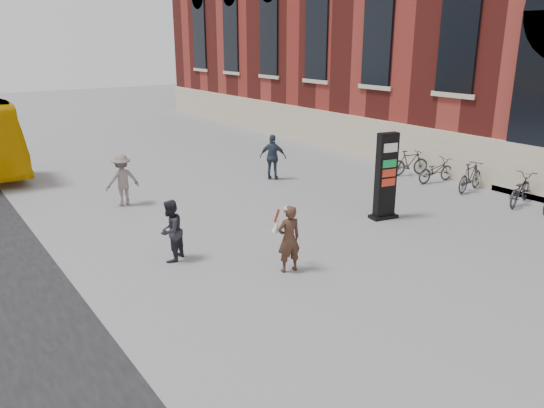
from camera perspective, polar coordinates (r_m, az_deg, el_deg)
ground at (r=12.44m, az=5.78°, el=-7.25°), size 100.00×100.00×0.00m
info_pylon at (r=15.93m, az=12.14°, el=2.92°), size 0.89×0.56×2.58m
woman at (r=12.12m, az=1.80°, el=-3.66°), size 0.65×0.61×1.59m
pedestrian_a at (r=12.93m, az=-10.86°, el=-2.85°), size 0.94×0.91×1.52m
pedestrian_b at (r=17.65m, az=-15.81°, el=2.52°), size 1.08×0.63×1.67m
pedestrian_c at (r=20.13m, az=0.10°, el=5.06°), size 1.02×1.01×1.73m
bike_4 at (r=18.96m, az=25.13°, el=1.45°), size 1.98×1.12×0.99m
bike_5 at (r=19.90m, az=20.56°, el=2.77°), size 1.78×0.80×1.04m
bike_6 at (r=20.76m, az=17.20°, el=3.48°), size 1.75×0.74×0.89m
bike_7 at (r=21.52m, az=14.58°, el=4.31°), size 1.72×0.93×1.00m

